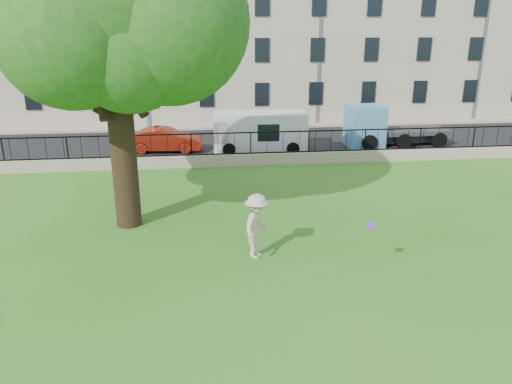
{
  "coord_description": "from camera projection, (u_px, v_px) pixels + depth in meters",
  "views": [
    {
      "loc": [
        -2.65,
        -12.61,
        6.87
      ],
      "look_at": [
        -0.74,
        3.5,
        1.41
      ],
      "focal_mm": 35.0,
      "sensor_mm": 36.0,
      "label": 1
    }
  ],
  "objects": [
    {
      "name": "tree",
      "position": [
        107.0,
        3.0,
        15.7
      ],
      "size": [
        8.69,
        6.93,
        11.12
      ],
      "color": "black",
      "rests_on": "ground"
    },
    {
      "name": "red_sedan",
      "position": [
        165.0,
        140.0,
        28.13
      ],
      "size": [
        4.24,
        1.74,
        1.36
      ],
      "primitive_type": "imported",
      "rotation": [
        0.0,
        0.0,
        1.5
      ],
      "color": "#A22414",
      "rests_on": "street"
    },
    {
      "name": "blue_truck",
      "position": [
        395.0,
        125.0,
        29.46
      ],
      "size": [
        5.81,
        2.22,
        2.41
      ],
      "primitive_type": "cube",
      "rotation": [
        0.0,
        0.0,
        0.03
      ],
      "color": "#5493C6",
      "rests_on": "street"
    },
    {
      "name": "man",
      "position": [
        257.0,
        226.0,
        15.21
      ],
      "size": [
        1.27,
        1.52,
        2.05
      ],
      "primitive_type": "imported",
      "rotation": [
        0.0,
        0.0,
        1.11
      ],
      "color": "beige",
      "rests_on": "ground"
    },
    {
      "name": "building_row",
      "position": [
        229.0,
        24.0,
        38.08
      ],
      "size": [
        56.4,
        10.4,
        13.8
      ],
      "color": "#BEAB97",
      "rests_on": "ground"
    },
    {
      "name": "ground",
      "position": [
        296.0,
        276.0,
        14.35
      ],
      "size": [
        120.0,
        120.0,
        0.0
      ],
      "primitive_type": "plane",
      "color": "#286317",
      "rests_on": "ground"
    },
    {
      "name": "white_van",
      "position": [
        260.0,
        132.0,
        28.21
      ],
      "size": [
        5.29,
        2.28,
        2.18
      ],
      "primitive_type": "cube",
      "rotation": [
        0.0,
        0.0,
        -0.05
      ],
      "color": "silver",
      "rests_on": "street"
    },
    {
      "name": "retaining_wall",
      "position": [
        251.0,
        159.0,
        25.55
      ],
      "size": [
        50.0,
        0.4,
        0.6
      ],
      "primitive_type": "cube",
      "color": "gray",
      "rests_on": "ground"
    },
    {
      "name": "sidewalk",
      "position": [
        236.0,
        127.0,
        34.94
      ],
      "size": [
        60.0,
        1.4,
        0.12
      ],
      "primitive_type": "cube",
      "color": "gray",
      "rests_on": "ground"
    },
    {
      "name": "iron_railing",
      "position": [
        251.0,
        143.0,
        25.28
      ],
      "size": [
        50.0,
        0.05,
        1.13
      ],
      "color": "black",
      "rests_on": "retaining_wall"
    },
    {
      "name": "frisbee",
      "position": [
        371.0,
        225.0,
        13.97
      ],
      "size": [
        0.33,
        0.34,
        0.12
      ],
      "primitive_type": "cylinder",
      "rotation": [
        0.21,
        -0.14,
        -0.3
      ],
      "color": "#7426D7"
    },
    {
      "name": "street",
      "position": [
        242.0,
        144.0,
        30.07
      ],
      "size": [
        60.0,
        9.0,
        0.01
      ],
      "primitive_type": "cube",
      "color": "black",
      "rests_on": "ground"
    }
  ]
}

